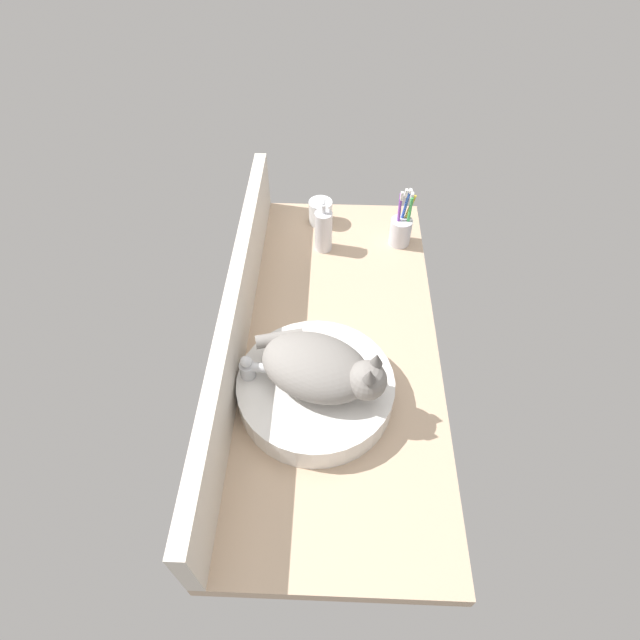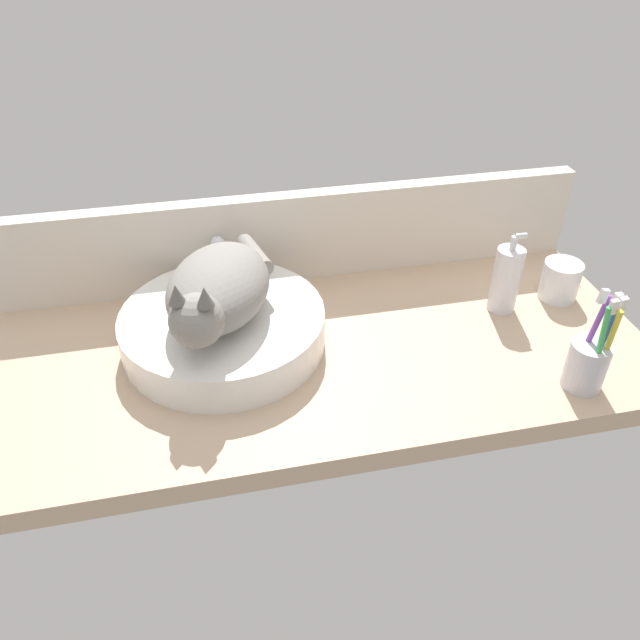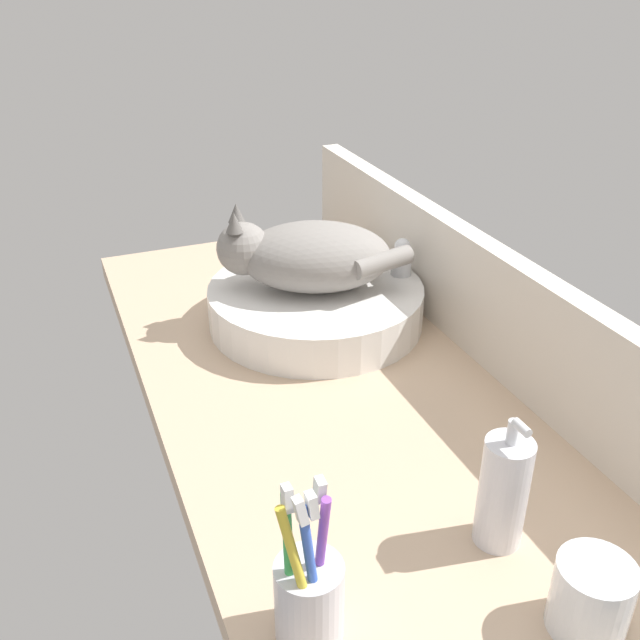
# 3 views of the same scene
# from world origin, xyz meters

# --- Properties ---
(ground_plane) EXTENTS (1.19, 0.53, 0.04)m
(ground_plane) POSITION_xyz_m (0.00, 0.00, -0.02)
(ground_plane) COLOR tan
(backsplash_panel) EXTENTS (1.19, 0.04, 0.19)m
(backsplash_panel) POSITION_xyz_m (0.00, 0.25, 0.09)
(backsplash_panel) COLOR silver
(backsplash_panel) RESTS_ON ground_plane
(sink_basin) EXTENTS (0.37, 0.37, 0.07)m
(sink_basin) POSITION_xyz_m (-0.17, 0.04, 0.03)
(sink_basin) COLOR white
(sink_basin) RESTS_ON ground_plane
(cat) EXTENTS (0.25, 0.30, 0.14)m
(cat) POSITION_xyz_m (-0.17, 0.03, 0.13)
(cat) COLOR gray
(cat) RESTS_ON sink_basin
(faucet) EXTENTS (0.04, 0.12, 0.14)m
(faucet) POSITION_xyz_m (-0.16, 0.19, 0.07)
(faucet) COLOR silver
(faucet) RESTS_ON ground_plane
(soap_dispenser) EXTENTS (0.05, 0.05, 0.17)m
(soap_dispenser) POSITION_xyz_m (0.37, 0.04, 0.07)
(soap_dispenser) COLOR silver
(soap_dispenser) RESTS_ON ground_plane
(toothbrush_cup) EXTENTS (0.07, 0.07, 0.19)m
(toothbrush_cup) POSITION_xyz_m (0.41, -0.19, 0.05)
(toothbrush_cup) COLOR silver
(toothbrush_cup) RESTS_ON ground_plane
(water_glass) EXTENTS (0.08, 0.08, 0.08)m
(water_glass) POSITION_xyz_m (0.50, 0.06, 0.03)
(water_glass) COLOR white
(water_glass) RESTS_ON ground_plane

